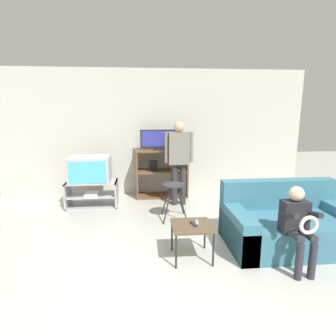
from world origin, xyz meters
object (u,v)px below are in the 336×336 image
(tv_stand, at_px, (92,194))
(television_flat, at_px, (161,140))
(television_main, at_px, (90,169))
(remote_control_white, at_px, (197,222))
(folding_stool, at_px, (174,190))
(person_seated_child, at_px, (298,222))
(person_standing_adult, at_px, (179,155))
(couch, at_px, (288,225))
(snack_table, at_px, (192,229))
(media_shelf, at_px, (162,173))
(remote_control_black, at_px, (194,224))

(tv_stand, relative_size, television_flat, 1.14)
(television_main, height_order, remote_control_white, television_main)
(television_main, bearing_deg, folding_stool, -28.27)
(person_seated_child, bearing_deg, person_standing_adult, 114.29)
(remote_control_white, bearing_deg, television_main, 135.07)
(remote_control_white, height_order, person_seated_child, person_seated_child)
(couch, distance_m, person_seated_child, 0.67)
(snack_table, relative_size, person_standing_adult, 0.31)
(media_shelf, distance_m, remote_control_black, 2.51)
(television_main, height_order, media_shelf, media_shelf)
(remote_control_black, relative_size, couch, 0.09)
(person_standing_adult, height_order, person_seated_child, person_standing_adult)
(media_shelf, relative_size, remote_control_white, 7.28)
(tv_stand, bearing_deg, snack_table, -53.39)
(television_flat, bearing_deg, tv_stand, -161.91)
(television_main, height_order, couch, television_main)
(snack_table, xyz_separation_m, couch, (1.35, 0.23, -0.11))
(media_shelf, bearing_deg, tv_stand, -161.13)
(media_shelf, distance_m, television_flat, 0.67)
(television_main, bearing_deg, snack_table, -53.18)
(folding_stool, relative_size, couch, 0.37)
(remote_control_white, relative_size, person_seated_child, 0.15)
(snack_table, distance_m, person_seated_child, 1.20)
(television_flat, distance_m, snack_table, 2.62)
(media_shelf, distance_m, snack_table, 2.52)
(media_shelf, relative_size, snack_table, 2.18)
(tv_stand, distance_m, person_standing_adult, 1.78)
(television_main, relative_size, folding_stool, 1.21)
(remote_control_white, bearing_deg, tv_stand, 134.87)
(television_main, relative_size, person_seated_child, 0.77)
(media_shelf, relative_size, remote_control_black, 7.28)
(media_shelf, relative_size, person_seated_child, 1.10)
(television_flat, relative_size, person_seated_child, 0.86)
(person_seated_child, bearing_deg, remote_control_white, 160.34)
(person_standing_adult, xyz_separation_m, person_seated_child, (1.04, -2.30, -0.39))
(snack_table, bearing_deg, remote_control_black, 24.58)
(person_seated_child, bearing_deg, television_main, 138.29)
(media_shelf, height_order, folding_stool, media_shelf)
(television_main, distance_m, media_shelf, 1.45)
(snack_table, xyz_separation_m, remote_control_black, (0.02, 0.01, 0.06))
(folding_stool, distance_m, person_standing_adult, 0.86)
(television_flat, relative_size, remote_control_white, 5.70)
(television_flat, bearing_deg, couch, -55.51)
(tv_stand, bearing_deg, couch, -32.33)
(tv_stand, xyz_separation_m, television_main, (-0.01, 0.00, 0.48))
(person_standing_adult, bearing_deg, remote_control_black, -92.36)
(remote_control_white, bearing_deg, person_seated_child, -13.34)
(media_shelf, bearing_deg, remote_control_white, -84.27)
(snack_table, bearing_deg, remote_control_white, 33.61)
(folding_stool, xyz_separation_m, person_seated_child, (1.21, -1.60, 0.07))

